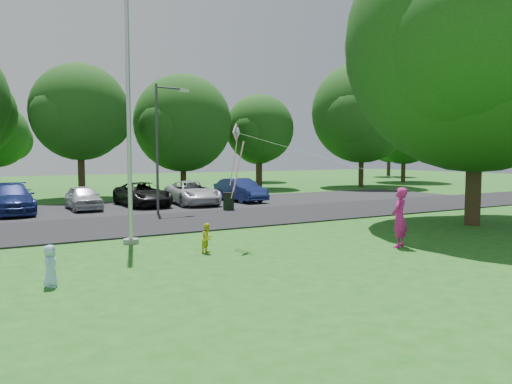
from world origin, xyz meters
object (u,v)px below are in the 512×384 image
trash_can (229,202)px  child_blue (50,266)px  street_lamp (162,137)px  big_tree (479,48)px  child_yellow (208,238)px  flagpole (129,115)px  kite (241,148)px  woman (399,218)px

trash_can → child_blue: bearing=-132.2°
street_lamp → big_tree: 14.33m
street_lamp → big_tree: bearing=-50.9°
trash_can → big_tree: size_ratio=0.07×
child_blue → big_tree: bearing=-67.7°
child_yellow → trash_can: bearing=27.6°
big_tree → child_blue: big_tree is taller
flagpole → kite: 3.79m
flagpole → trash_can: flagpole is taller
flagpole → street_lamp: bearing=63.0°
flagpole → big_tree: big_tree is taller
kite → flagpole: bearing=103.0°
trash_can → woman: 11.56m
woman → child_blue: size_ratio=1.98×
flagpole → woman: size_ratio=5.32×
street_lamp → big_tree: (9.70, -9.98, 3.41)m
flagpole → child_yellow: (1.53, -2.65, -3.72)m
flagpole → big_tree: size_ratio=0.78×
street_lamp → trash_can: street_lamp is taller
street_lamp → child_yellow: 10.44m
kite → big_tree: bearing=-43.1°
flagpole → street_lamp: 7.91m
trash_can → child_blue: size_ratio=0.99×
child_yellow → child_blue: 4.90m
big_tree → child_blue: (-16.34, -1.45, -6.68)m
flagpole → trash_can: 10.37m
flagpole → trash_can: bearing=43.8°
trash_can → woman: woman is taller
trash_can → woman: (0.12, -11.55, 0.47)m
flagpole → child_yellow: 4.82m
trash_can → big_tree: big_tree is taller
big_tree → child_blue: size_ratio=13.45×
big_tree → child_blue: 17.71m
trash_can → big_tree: (6.30, -9.64, 6.68)m
flagpole → trash_can: size_ratio=10.66×
woman → child_yellow: bearing=-49.0°
flagpole → big_tree: (13.29, -2.94, 2.99)m
trash_can → child_yellow: (-5.46, -9.36, -0.03)m
flagpole → woman: (7.11, -4.85, -3.23)m
trash_can → flagpole: bearing=-136.2°
flagpole → big_tree: bearing=-12.5°
flagpole → woman: 9.19m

